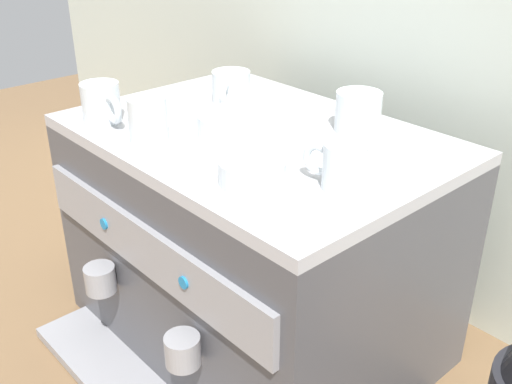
% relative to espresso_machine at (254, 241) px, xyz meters
% --- Properties ---
extents(ground_plane, '(4.00, 4.00, 0.00)m').
position_rel_espresso_machine_xyz_m(ground_plane, '(0.00, 0.00, -0.22)').
color(ground_plane, brown).
extents(tiled_backsplash_wall, '(2.80, 0.03, 1.09)m').
position_rel_espresso_machine_xyz_m(tiled_backsplash_wall, '(0.00, 0.37, 0.33)').
color(tiled_backsplash_wall, silver).
rests_on(tiled_backsplash_wall, ground_plane).
extents(espresso_machine, '(0.66, 0.58, 0.44)m').
position_rel_espresso_machine_xyz_m(espresso_machine, '(0.00, 0.00, 0.00)').
color(espresso_machine, '#4C4C51').
rests_on(espresso_machine, ground_plane).
extents(ceramic_cup_0, '(0.11, 0.07, 0.07)m').
position_rel_espresso_machine_xyz_m(ceramic_cup_0, '(-0.22, -0.17, 0.26)').
color(ceramic_cup_0, silver).
rests_on(ceramic_cup_0, espresso_machine).
extents(ceramic_cup_1, '(0.10, 0.07, 0.07)m').
position_rel_espresso_machine_xyz_m(ceramic_cup_1, '(-0.10, -0.15, 0.26)').
color(ceramic_cup_1, silver).
rests_on(ceramic_cup_1, espresso_machine).
extents(ceramic_cup_2, '(0.10, 0.06, 0.07)m').
position_rel_espresso_machine_xyz_m(ceramic_cup_2, '(0.24, -0.05, 0.25)').
color(ceramic_cup_2, silver).
rests_on(ceramic_cup_2, espresso_machine).
extents(ceramic_cup_3, '(0.08, 0.10, 0.06)m').
position_rel_espresso_machine_xyz_m(ceramic_cup_3, '(-0.16, 0.08, 0.25)').
color(ceramic_cup_3, silver).
rests_on(ceramic_cup_3, espresso_machine).
extents(ceramic_cup_4, '(0.08, 0.11, 0.07)m').
position_rel_espresso_machine_xyz_m(ceramic_cup_4, '(0.11, 0.15, 0.26)').
color(ceramic_cup_4, silver).
rests_on(ceramic_cup_4, espresso_machine).
extents(ceramic_bowl_0, '(0.10, 0.10, 0.04)m').
position_rel_espresso_machine_xyz_m(ceramic_bowl_0, '(0.14, -0.13, 0.24)').
color(ceramic_bowl_0, silver).
rests_on(ceramic_bowl_0, espresso_machine).
extents(ceramic_bowl_1, '(0.12, 0.12, 0.04)m').
position_rel_espresso_machine_xyz_m(ceramic_bowl_1, '(-0.02, -0.03, 0.24)').
color(ceramic_bowl_1, silver).
rests_on(ceramic_bowl_1, espresso_machine).
extents(milk_pitcher, '(0.09, 0.09, 0.13)m').
position_rel_espresso_machine_xyz_m(milk_pitcher, '(-0.46, -0.02, -0.15)').
color(milk_pitcher, '#B7B7BC').
rests_on(milk_pitcher, ground_plane).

